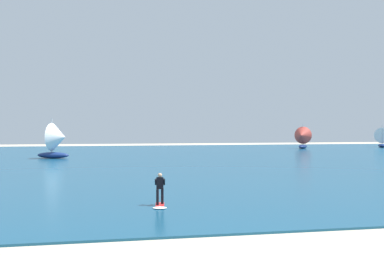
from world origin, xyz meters
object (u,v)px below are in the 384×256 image
Objects in this scene: kitesurfer at (160,194)px; sailboat_anchored_offshore at (57,140)px; sailboat_center_horizon at (302,137)px; sailboat_near_shore at (381,137)px.

sailboat_anchored_offshore reaches higher than kitesurfer.
kitesurfer is 0.42× the size of sailboat_center_horizon.
sailboat_center_horizon is 49.13m from sailboat_anchored_offshore.
kitesurfer is 70.79m from sailboat_center_horizon.
sailboat_anchored_offshore is (-63.60, -23.59, 0.29)m from sailboat_near_shore.
sailboat_center_horizon reaches higher than kitesurfer.
sailboat_near_shore is at bearing 20.35° from sailboat_anchored_offshore.
sailboat_near_shore is 67.84m from sailboat_anchored_offshore.
kitesurfer is 0.39× the size of sailboat_anchored_offshore.
sailboat_center_horizon is 0.92× the size of sailboat_anchored_offshore.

